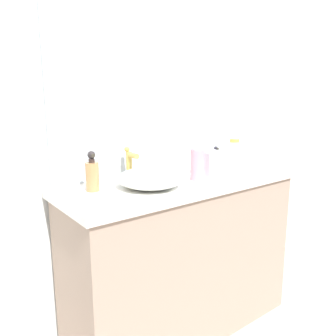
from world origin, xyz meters
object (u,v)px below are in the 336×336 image
(perfume_bottle, at_px, (234,153))
(tissue_box, at_px, (210,161))
(soap_dispenser, at_px, (92,174))
(spray_can, at_px, (197,164))
(lotion_bottle, at_px, (215,159))
(sink_basin, at_px, (150,178))

(perfume_bottle, relative_size, tissue_box, 1.01)
(soap_dispenser, bearing_deg, spray_can, -14.77)
(lotion_bottle, relative_size, perfume_bottle, 0.77)
(sink_basin, distance_m, spray_can, 0.29)
(soap_dispenser, xyz_separation_m, perfume_bottle, (0.97, -0.03, 0.01))
(sink_basin, relative_size, spray_can, 1.85)
(perfume_bottle, bearing_deg, tissue_box, -167.63)
(soap_dispenser, height_order, spray_can, soap_dispenser)
(perfume_bottle, height_order, tissue_box, perfume_bottle)
(sink_basin, bearing_deg, spray_can, -6.19)
(perfume_bottle, distance_m, spray_can, 0.44)
(lotion_bottle, distance_m, perfume_bottle, 0.13)
(sink_basin, distance_m, soap_dispenser, 0.28)
(spray_can, bearing_deg, perfume_bottle, 15.49)
(soap_dispenser, height_order, lotion_bottle, soap_dispenser)
(spray_can, height_order, tissue_box, spray_can)
(soap_dispenser, distance_m, perfume_bottle, 0.97)
(soap_dispenser, relative_size, tissue_box, 1.10)
(sink_basin, xyz_separation_m, tissue_box, (0.44, 0.03, 0.03))
(soap_dispenser, relative_size, lotion_bottle, 1.40)
(sink_basin, xyz_separation_m, spray_can, (0.29, -0.03, 0.04))
(lotion_bottle, distance_m, tissue_box, 0.19)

